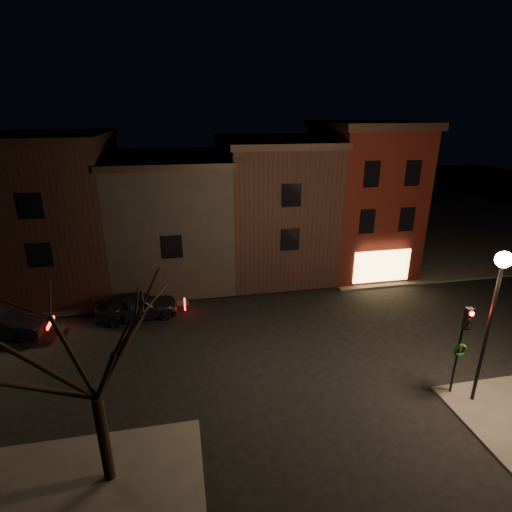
{
  "coord_description": "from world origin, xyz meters",
  "views": [
    {
      "loc": [
        -5.21,
        -17.47,
        11.41
      ],
      "look_at": [
        -0.9,
        4.32,
        3.2
      ],
      "focal_mm": 28.0,
      "sensor_mm": 36.0,
      "label": 1
    }
  ],
  "objects_px": {
    "bare_tree_left": "(86,335)",
    "parked_car_b": "(2,326)",
    "street_lamp_near": "(497,288)",
    "parked_car_a": "(137,305)",
    "traffic_signal": "(463,338)"
  },
  "relations": [
    {
      "from": "street_lamp_near",
      "to": "bare_tree_left",
      "type": "bearing_deg",
      "value": -175.97
    },
    {
      "from": "parked_car_b",
      "to": "bare_tree_left",
      "type": "bearing_deg",
      "value": -140.76
    },
    {
      "from": "traffic_signal",
      "to": "bare_tree_left",
      "type": "distance_m",
      "value": 13.93
    },
    {
      "from": "street_lamp_near",
      "to": "parked_car_a",
      "type": "distance_m",
      "value": 17.9
    },
    {
      "from": "traffic_signal",
      "to": "parked_car_a",
      "type": "bearing_deg",
      "value": 144.92
    },
    {
      "from": "street_lamp_near",
      "to": "parked_car_b",
      "type": "xyz_separation_m",
      "value": [
        -20.95,
        9.18,
        -4.51
      ]
    },
    {
      "from": "street_lamp_near",
      "to": "parked_car_b",
      "type": "bearing_deg",
      "value": 156.33
    },
    {
      "from": "street_lamp_near",
      "to": "bare_tree_left",
      "type": "distance_m",
      "value": 14.24
    },
    {
      "from": "parked_car_a",
      "to": "parked_car_b",
      "type": "height_order",
      "value": "parked_car_a"
    },
    {
      "from": "parked_car_a",
      "to": "parked_car_b",
      "type": "relative_size",
      "value": 1.12
    },
    {
      "from": "bare_tree_left",
      "to": "parked_car_a",
      "type": "bearing_deg",
      "value": 89.81
    },
    {
      "from": "bare_tree_left",
      "to": "parked_car_b",
      "type": "xyz_separation_m",
      "value": [
        -6.75,
        10.18,
        -4.76
      ]
    },
    {
      "from": "bare_tree_left",
      "to": "parked_car_b",
      "type": "relative_size",
      "value": 1.84
    },
    {
      "from": "street_lamp_near",
      "to": "bare_tree_left",
      "type": "relative_size",
      "value": 0.86
    },
    {
      "from": "street_lamp_near",
      "to": "parked_car_b",
      "type": "distance_m",
      "value": 23.31
    }
  ]
}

